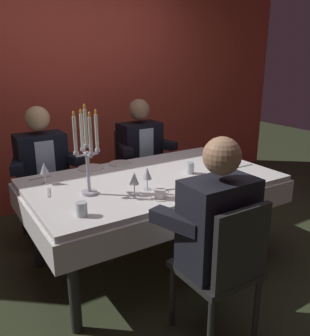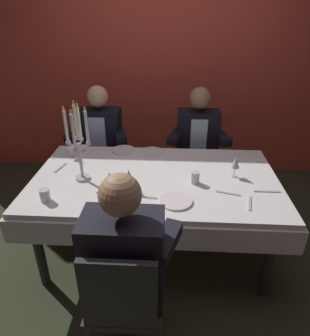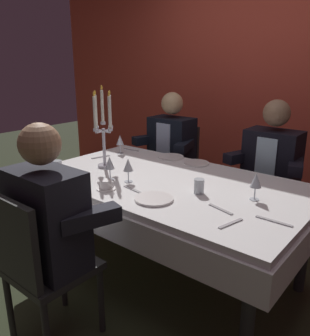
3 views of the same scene
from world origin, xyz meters
name	(u,v)px [view 2 (image 2 of 3)]	position (x,y,z in m)	size (l,w,h in m)	color
ground_plane	(155,248)	(0.00, 0.00, 0.00)	(12.00, 12.00, 0.00)	#323A23
back_wall	(163,62)	(0.00, 1.66, 1.35)	(6.00, 0.12, 2.70)	#CC4635
dining_table	(155,190)	(0.00, 0.00, 0.62)	(1.94, 1.14, 0.74)	white
candelabra	(78,144)	(-0.56, -0.07, 1.03)	(0.19, 0.19, 0.61)	silver
dinner_plate_0	(123,150)	(-0.32, 0.47, 0.75)	(0.21, 0.21, 0.01)	white
dinner_plate_1	(176,201)	(0.16, -0.34, 0.75)	(0.23, 0.23, 0.01)	white
dinner_plate_2	(152,152)	(-0.05, 0.45, 0.75)	(0.20, 0.20, 0.01)	white
wine_glass_0	(70,146)	(-0.75, 0.30, 0.85)	(0.07, 0.07, 0.16)	silver
wine_glass_1	(110,178)	(-0.30, -0.25, 0.86)	(0.07, 0.07, 0.16)	silver
wine_glass_2	(235,163)	(0.61, 0.04, 0.85)	(0.07, 0.07, 0.16)	silver
wine_glass_3	(129,176)	(-0.18, -0.20, 0.85)	(0.07, 0.07, 0.16)	silver
water_tumbler_0	(195,178)	(0.30, -0.08, 0.79)	(0.06, 0.06, 0.09)	silver
water_tumbler_1	(45,195)	(-0.73, -0.37, 0.78)	(0.07, 0.07, 0.09)	silver
coffee_cup_0	(124,201)	(-0.19, -0.39, 0.77)	(0.13, 0.12, 0.06)	white
spoon_0	(228,193)	(0.53, -0.21, 0.74)	(0.17, 0.02, 0.01)	#B7B7BC
knife_1	(267,191)	(0.82, -0.17, 0.74)	(0.19, 0.02, 0.01)	#B7B7BC
fork_2	(250,204)	(0.66, -0.34, 0.74)	(0.17, 0.02, 0.01)	#B7B7BC
fork_3	(77,151)	(-0.75, 0.44, 0.74)	(0.17, 0.02, 0.01)	#B7B7BC
spoon_4	(146,197)	(-0.05, -0.30, 0.74)	(0.17, 0.02, 0.01)	#B7B7BC
spoon_5	(60,168)	(-0.79, 0.10, 0.74)	(0.17, 0.02, 0.01)	#B7B7BC
seated_diner_0	(101,134)	(-0.62, 0.89, 0.74)	(0.63, 0.48, 1.24)	#282827
seated_diner_1	(124,259)	(-0.11, -0.89, 0.74)	(0.63, 0.48, 1.24)	#282827
seated_diner_2	(197,136)	(0.39, 0.89, 0.74)	(0.63, 0.48, 1.24)	#282827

